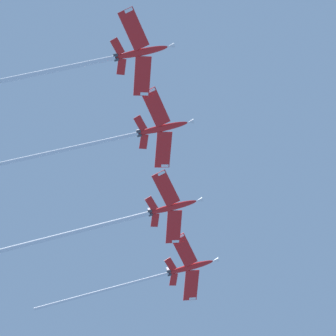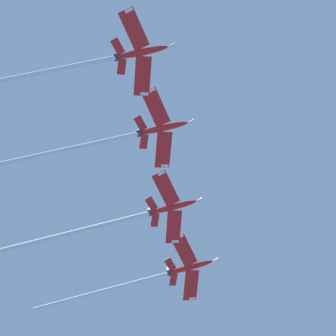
# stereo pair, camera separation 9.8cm
# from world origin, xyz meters

# --- Properties ---
(jet_far_left) EXTENTS (36.62, 34.39, 10.85)m
(jet_far_left) POSITION_xyz_m (-35.52, -25.63, 137.57)
(jet_far_left) COLOR red
(jet_inner_left) EXTENTS (40.90, 38.59, 11.51)m
(jet_inner_left) POSITION_xyz_m (-17.52, -17.39, 135.14)
(jet_inner_left) COLOR red
(jet_centre) EXTENTS (41.61, 38.17, 11.99)m
(jet_centre) POSITION_xyz_m (-6.17, -0.16, 136.25)
(jet_centre) COLOR red
(jet_inner_right) EXTENTS (38.66, 35.76, 10.86)m
(jet_inner_right) POSITION_xyz_m (7.51, 12.41, 135.22)
(jet_inner_right) COLOR red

